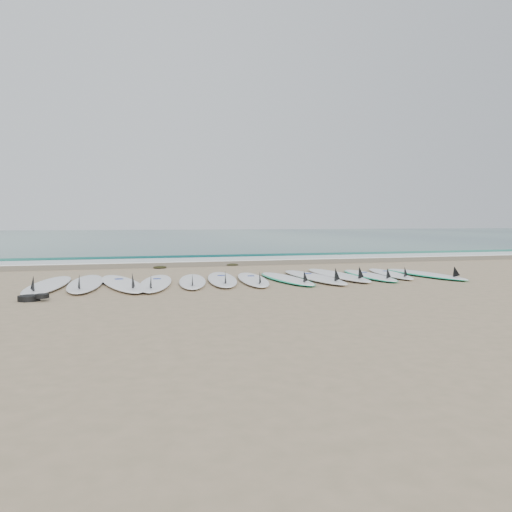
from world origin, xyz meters
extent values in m
plane|color=tan|center=(0.00, 0.00, 0.00)|extent=(120.00, 120.00, 0.00)
cube|color=#1D5850|center=(0.00, 32.50, 0.01)|extent=(120.00, 55.00, 0.03)
cube|color=#6E5E49|center=(0.00, 4.10, 0.01)|extent=(120.00, 1.80, 0.01)
cube|color=silver|center=(0.00, 5.50, 0.02)|extent=(120.00, 1.40, 0.04)
cube|color=#1D5850|center=(0.00, 7.00, 0.05)|extent=(120.00, 1.00, 0.10)
ellipsoid|color=white|center=(-3.84, 0.01, 0.05)|extent=(0.85, 2.86, 0.09)
cone|color=black|center=(-3.94, -1.02, 0.21)|extent=(0.27, 0.32, 0.30)
ellipsoid|color=silver|center=(-3.20, 0.09, 0.05)|extent=(0.69, 2.87, 0.09)
cone|color=black|center=(-3.24, -0.95, 0.22)|extent=(0.25, 0.31, 0.30)
ellipsoid|color=white|center=(-2.56, -0.08, 0.05)|extent=(1.08, 2.96, 0.09)
cone|color=black|center=(-2.38, -1.13, 0.22)|extent=(0.29, 0.35, 0.31)
cylinder|color=navy|center=(-2.61, 0.19, 0.10)|extent=(0.19, 0.19, 0.01)
ellipsoid|color=white|center=(-1.94, -0.17, 0.05)|extent=(0.96, 2.76, 0.09)
cone|color=black|center=(-2.09, -1.15, 0.21)|extent=(0.27, 0.32, 0.29)
cylinder|color=navy|center=(-1.90, 0.09, 0.09)|extent=(0.18, 0.18, 0.01)
ellipsoid|color=white|center=(-1.24, -0.06, 0.04)|extent=(0.84, 2.50, 0.08)
cone|color=black|center=(-1.36, -0.94, 0.19)|extent=(0.24, 0.29, 0.26)
ellipsoid|color=white|center=(-0.63, 0.10, 0.05)|extent=(0.91, 2.72, 0.09)
cone|color=black|center=(-0.76, -0.87, 0.20)|extent=(0.26, 0.31, 0.28)
cylinder|color=navy|center=(-0.59, 0.35, 0.09)|extent=(0.17, 0.17, 0.01)
ellipsoid|color=white|center=(-0.04, -0.08, 0.04)|extent=(0.82, 2.56, 0.08)
cone|color=black|center=(-0.15, -0.99, 0.19)|extent=(0.24, 0.29, 0.27)
cylinder|color=navy|center=(-0.01, 0.16, 0.09)|extent=(0.16, 0.16, 0.01)
ellipsoid|color=white|center=(0.65, -0.11, 0.04)|extent=(0.68, 2.46, 0.08)
ellipsoid|color=#12B47B|center=(0.65, -0.11, 0.04)|extent=(0.76, 2.49, 0.06)
cone|color=black|center=(0.72, -1.00, 0.18)|extent=(0.22, 0.27, 0.26)
ellipsoid|color=white|center=(1.27, -0.05, 0.05)|extent=(0.72, 2.82, 0.09)
cone|color=black|center=(1.32, -1.07, 0.21)|extent=(0.25, 0.31, 0.30)
cylinder|color=navy|center=(1.25, 0.22, 0.09)|extent=(0.17, 0.17, 0.01)
ellipsoid|color=white|center=(1.89, 0.18, 0.05)|extent=(0.66, 2.79, 0.09)
cone|color=black|center=(1.93, -0.84, 0.21)|extent=(0.24, 0.30, 0.30)
ellipsoid|color=white|center=(2.56, 0.00, 0.04)|extent=(0.63, 2.40, 0.08)
ellipsoid|color=#12B47B|center=(2.56, 0.00, 0.04)|extent=(0.71, 2.43, 0.05)
cone|color=black|center=(2.52, -0.87, 0.18)|extent=(0.22, 0.26, 0.25)
cylinder|color=navy|center=(2.58, 0.23, 0.08)|extent=(0.14, 0.14, 0.01)
ellipsoid|color=white|center=(3.16, 0.17, 0.04)|extent=(0.84, 2.36, 0.07)
cone|color=black|center=(3.03, -0.66, 0.18)|extent=(0.23, 0.27, 0.25)
cylinder|color=navy|center=(3.19, 0.39, 0.08)|extent=(0.15, 0.15, 0.01)
ellipsoid|color=white|center=(3.85, -0.12, 0.04)|extent=(0.80, 2.51, 0.08)
ellipsoid|color=#12B47B|center=(3.85, -0.12, 0.04)|extent=(0.89, 2.54, 0.06)
cone|color=black|center=(3.96, -1.01, 0.19)|extent=(0.24, 0.29, 0.26)
ellipsoid|color=black|center=(-1.61, 3.18, 0.03)|extent=(0.34, 0.27, 0.07)
ellipsoid|color=black|center=(0.33, 3.40, 0.03)|extent=(0.33, 0.25, 0.06)
cylinder|color=black|center=(-3.92, -1.54, 0.04)|extent=(0.32, 0.32, 0.08)
cylinder|color=black|center=(-3.72, -1.64, 0.08)|extent=(0.20, 0.20, 0.06)
camera|label=1|loc=(-2.58, -9.62, 1.20)|focal=35.00mm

